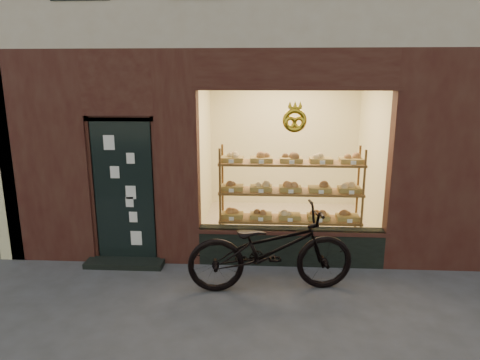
{
  "coord_description": "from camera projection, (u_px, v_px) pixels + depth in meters",
  "views": [
    {
      "loc": [
        0.05,
        -3.87,
        2.73
      ],
      "look_at": [
        -0.3,
        2.0,
        1.31
      ],
      "focal_mm": 32.0,
      "sensor_mm": 36.0,
      "label": 1
    }
  ],
  "objects": [
    {
      "name": "bicycle",
      "position": [
        271.0,
        249.0,
        5.52
      ],
      "size": [
        2.22,
        1.02,
        1.13
      ],
      "primitive_type": "imported",
      "rotation": [
        0.0,
        0.0,
        1.7
      ],
      "color": "black",
      "rests_on": "ground"
    },
    {
      "name": "ground",
      "position": [
        257.0,
        349.0,
        4.39
      ],
      "size": [
        90.0,
        90.0,
        0.0
      ],
      "primitive_type": "plane",
      "color": "#353535"
    },
    {
      "name": "display_shelf",
      "position": [
        290.0,
        199.0,
        6.64
      ],
      "size": [
        2.2,
        0.45,
        1.7
      ],
      "color": "#572F1A",
      "rests_on": "ground"
    }
  ]
}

